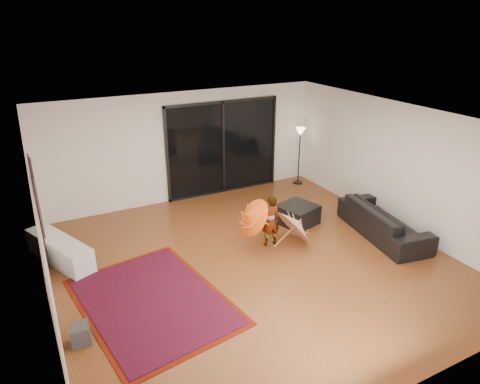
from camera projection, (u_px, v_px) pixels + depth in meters
floor at (254, 262)px, 8.13m from camera, size 7.00×7.00×0.00m
ceiling at (256, 122)px, 7.09m from camera, size 7.00×7.00×0.00m
wall_back at (186, 147)px, 10.48m from camera, size 7.00×0.00×7.00m
wall_front at (408, 306)px, 4.74m from camera, size 7.00×0.00×7.00m
wall_left at (42, 240)px, 6.13m from camera, size 0.00×7.00×7.00m
wall_right at (398, 167)px, 9.09m from camera, size 0.00×7.00×7.00m
sliding_door at (223, 148)px, 10.94m from camera, size 3.06×0.07×2.40m
painting at (36, 196)px, 6.85m from camera, size 0.04×1.28×1.08m
media_console at (60, 250)px, 8.05m from camera, size 1.07×1.75×0.48m
speaker at (80, 334)px, 6.06m from camera, size 0.28×0.28×0.30m
persian_rug at (152, 301)px, 6.99m from camera, size 2.50×3.19×0.02m
sofa at (383, 221)px, 9.00m from camera, size 1.25×2.38×0.66m
ottoman at (297, 214)px, 9.56m from camera, size 0.94×0.94×0.43m
floor_lamp at (300, 140)px, 11.49m from camera, size 0.27×0.27×1.57m
child at (271, 221)px, 8.53m from camera, size 0.41×0.29×1.07m
parasol_orange at (248, 219)px, 8.18m from camera, size 0.57×0.77×0.85m
parasol_white at (300, 219)px, 8.67m from camera, size 0.68×0.88×0.96m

